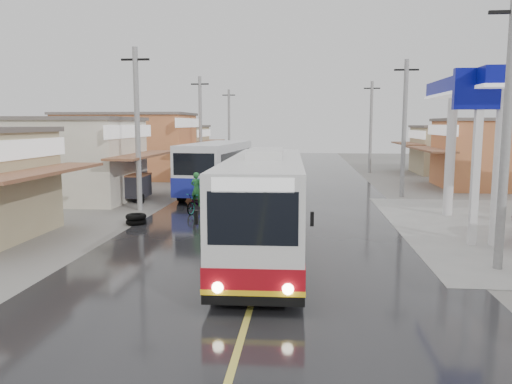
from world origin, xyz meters
The scene contains 12 objects.
ground centered at (0.00, 0.00, 0.00)m, with size 120.00×120.00×0.00m, color slate.
road centered at (0.00, 15.00, 0.01)m, with size 12.00×90.00×0.02m, color black.
centre_line centered at (0.00, 15.00, 0.02)m, with size 0.15×90.00×0.01m, color #D8CC4C.
shopfronts_left centered at (-13.00, 18.00, 0.00)m, with size 11.00×44.00×5.20m, color tan, non-canonical shape.
utility_poles_left centered at (-7.00, 16.00, 0.00)m, with size 1.60×50.00×8.00m, color gray, non-canonical shape.
utility_poles_right centered at (7.00, 15.00, 0.00)m, with size 1.60×36.00×8.00m, color gray, non-canonical shape.
coach_bus centered at (-0.03, 1.08, 1.68)m, with size 2.80×11.23×3.48m.
second_bus centered at (-4.14, 15.05, 1.70)m, with size 3.31×9.68×3.15m.
cyclist centered at (-3.93, 8.44, 0.67)m, with size 1.20×1.99×2.03m.
tricycle_near centered at (-8.14, 11.85, 0.88)m, with size 1.35×2.01×1.53m.
tricycle_far centered at (-9.44, 12.50, 1.00)m, with size 1.58×2.34×1.75m.
tyre_stack centered at (-6.00, 5.51, 0.23)m, with size 0.89×0.89×0.46m.
Camera 1 is at (1.23, -15.06, 4.30)m, focal length 35.00 mm.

